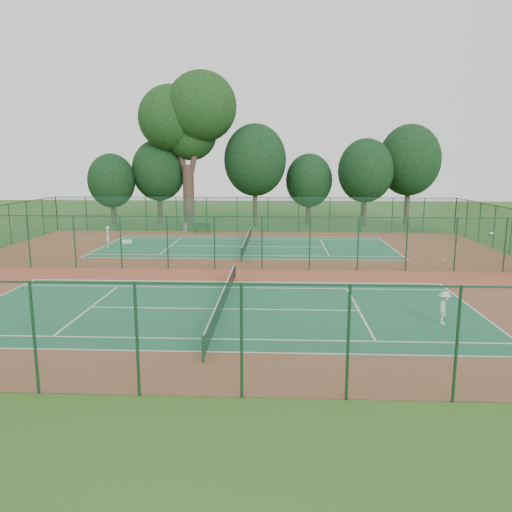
# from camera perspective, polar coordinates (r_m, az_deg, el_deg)

# --- Properties ---
(ground) EXTENTS (120.00, 120.00, 0.00)m
(ground) POSITION_cam_1_polar(r_m,az_deg,el_deg) (32.57, -2.03, -1.55)
(ground) COLOR #2C5319
(ground) RESTS_ON ground
(red_pad) EXTENTS (40.00, 36.00, 0.01)m
(red_pad) POSITION_cam_1_polar(r_m,az_deg,el_deg) (32.57, -2.03, -1.54)
(red_pad) COLOR brown
(red_pad) RESTS_ON ground
(court_near) EXTENTS (23.77, 10.97, 0.01)m
(court_near) POSITION_cam_1_polar(r_m,az_deg,el_deg) (23.88, -3.75, -6.06)
(court_near) COLOR #1C5B3D
(court_near) RESTS_ON red_pad
(court_far) EXTENTS (23.77, 10.97, 0.01)m
(court_far) POSITION_cam_1_polar(r_m,az_deg,el_deg) (41.38, -1.04, 1.10)
(court_far) COLOR #206544
(court_far) RESTS_ON red_pad
(fence_north) EXTENTS (40.00, 0.09, 3.50)m
(fence_north) POSITION_cam_1_polar(r_m,az_deg,el_deg) (50.06, -0.40, 4.77)
(fence_north) COLOR #194C2E
(fence_north) RESTS_ON ground
(fence_south) EXTENTS (40.00, 0.09, 3.50)m
(fence_south) POSITION_cam_1_polar(r_m,az_deg,el_deg) (14.87, -7.66, -9.52)
(fence_south) COLOR #194B30
(fence_south) RESTS_ON ground
(fence_divider) EXTENTS (40.00, 0.09, 3.50)m
(fence_divider) POSITION_cam_1_polar(r_m,az_deg,el_deg) (32.24, -2.05, 1.51)
(fence_divider) COLOR #184926
(fence_divider) RESTS_ON ground
(tennis_net_near) EXTENTS (0.10, 12.90, 0.97)m
(tennis_net_near) POSITION_cam_1_polar(r_m,az_deg,el_deg) (23.73, -3.77, -4.83)
(tennis_net_near) COLOR #163C1E
(tennis_net_near) RESTS_ON ground
(tennis_net_far) EXTENTS (0.10, 12.90, 0.97)m
(tennis_net_far) POSITION_cam_1_polar(r_m,az_deg,el_deg) (41.30, -1.04, 1.82)
(tennis_net_far) COLOR #123219
(tennis_net_far) RESTS_ON ground
(player_near) EXTENTS (0.80, 1.06, 1.45)m
(player_near) POSITION_cam_1_polar(r_m,az_deg,el_deg) (22.92, 20.71, -5.56)
(player_near) COLOR white
(player_near) RESTS_ON court_near
(player_far) EXTENTS (0.53, 0.71, 1.76)m
(player_far) POSITION_cam_1_polar(r_m,az_deg,el_deg) (42.56, -16.62, 2.12)
(player_far) COLOR silver
(player_far) RESTS_ON court_far
(trash_bin) EXTENTS (0.50, 0.50, 0.90)m
(trash_bin) POSITION_cam_1_polar(r_m,az_deg,el_deg) (50.53, -8.10, 3.24)
(trash_bin) COLOR slate
(trash_bin) RESTS_ON red_pad
(bench) EXTENTS (1.71, 0.64, 1.03)m
(bench) POSITION_cam_1_polar(r_m,az_deg,el_deg) (49.67, -6.19, 3.25)
(bench) COLOR #123417
(bench) RESTS_ON red_pad
(kit_bag) EXTENTS (0.84, 0.36, 0.31)m
(kit_bag) POSITION_cam_1_polar(r_m,az_deg,el_deg) (44.44, -14.50, 1.61)
(kit_bag) COLOR white
(kit_bag) RESTS_ON red_pad
(stray_ball_a) EXTENTS (0.07, 0.07, 0.07)m
(stray_ball_a) POSITION_cam_1_polar(r_m,az_deg,el_deg) (31.83, 4.76, -1.78)
(stray_ball_a) COLOR #B2CD2F
(stray_ball_a) RESTS_ON red_pad
(stray_ball_b) EXTENTS (0.07, 0.07, 0.07)m
(stray_ball_b) POSITION_cam_1_polar(r_m,az_deg,el_deg) (32.32, 8.83, -1.68)
(stray_ball_b) COLOR #BDCD2F
(stray_ball_b) RESTS_ON red_pad
(stray_ball_c) EXTENTS (0.07, 0.07, 0.07)m
(stray_ball_c) POSITION_cam_1_polar(r_m,az_deg,el_deg) (31.74, -2.03, -1.78)
(stray_ball_c) COLOR #AAC92E
(stray_ball_c) RESTS_ON red_pad
(big_tree) EXTENTS (10.76, 7.88, 16.53)m
(big_tree) POSITION_cam_1_polar(r_m,az_deg,el_deg) (56.41, -7.76, 15.45)
(big_tree) COLOR #3B2820
(big_tree) RESTS_ON ground
(evergreen_row) EXTENTS (39.00, 5.00, 12.00)m
(evergreen_row) POSITION_cam_1_polar(r_m,az_deg,el_deg) (56.44, 0.44, 3.64)
(evergreen_row) COLOR black
(evergreen_row) RESTS_ON ground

